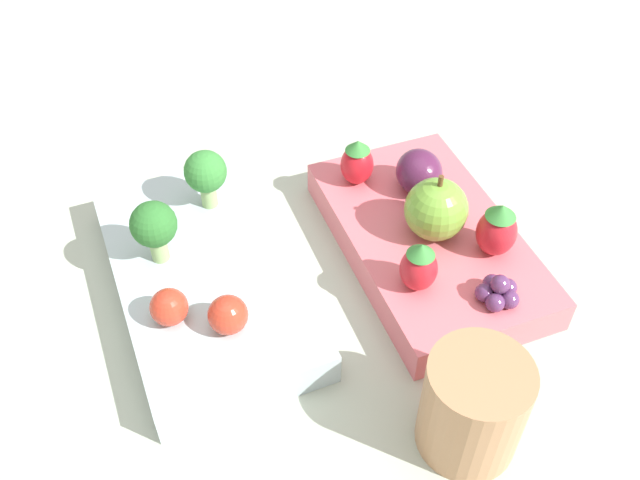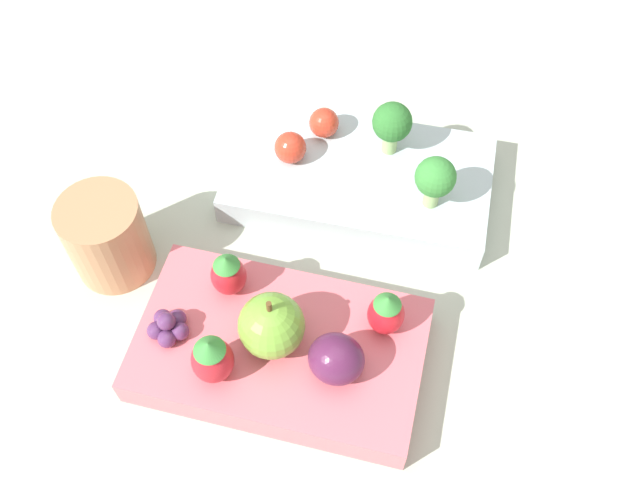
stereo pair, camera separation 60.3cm
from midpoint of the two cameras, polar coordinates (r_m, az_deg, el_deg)
name	(u,v)px [view 2 (the right image)]	position (r m, az deg, el deg)	size (l,w,h in m)	color
ground_plane	(326,268)	(0.48, 20.96, -26.17)	(4.00, 4.00, 0.00)	#ADB7A3
bento_box_savoury	(354,177)	(0.50, 22.23, -15.94)	(0.24, 0.15, 0.03)	silver
bento_box_fruit	(280,350)	(0.46, 19.08, -36.34)	(0.22, 0.14, 0.03)	#DB6670
broccoli_floret_0	(435,178)	(0.47, 32.32, -17.52)	(0.03, 0.03, 0.05)	#93B770
broccoli_floret_1	(392,124)	(0.47, 27.01, -11.48)	(0.03, 0.03, 0.05)	#93B770
cherry_tomato_0	(324,123)	(0.47, 19.30, -10.80)	(0.03, 0.03, 0.03)	red
cherry_tomato_1	(290,148)	(0.46, 16.51, -14.32)	(0.03, 0.03, 0.03)	red
apple	(271,326)	(0.42, 20.09, -36.45)	(0.05, 0.05, 0.06)	#70A838
strawberry_0	(212,358)	(0.42, 14.05, -40.64)	(0.03, 0.03, 0.05)	red
strawberry_1	(386,313)	(0.45, 31.00, -32.31)	(0.03, 0.03, 0.04)	red
strawberry_2	(228,274)	(0.42, 13.40, -31.17)	(0.03, 0.03, 0.04)	red
plum	(336,359)	(0.44, 27.46, -37.87)	(0.04, 0.04, 0.04)	#511E42
grape_cluster	(168,326)	(0.42, 6.92, -36.83)	(0.03, 0.03, 0.02)	#562D5B
drinking_cup	(107,237)	(0.42, -2.45, -26.51)	(0.06, 0.06, 0.07)	tan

